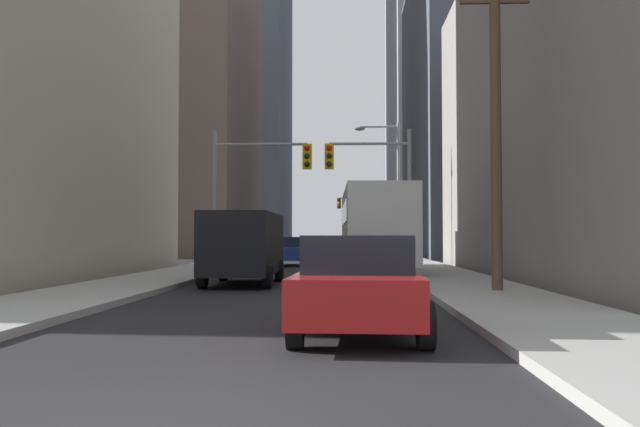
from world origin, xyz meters
TOP-DOWN VIEW (x-y plane):
  - sidewalk_left at (-5.00, 50.00)m, footprint 3.04×160.00m
  - sidewalk_right at (5.00, 50.00)m, footprint 3.04×160.00m
  - city_bus at (2.61, 22.94)m, footprint 2.78×11.56m
  - cargo_van_black at (-1.79, 15.94)m, footprint 2.16×5.22m
  - sedan_red at (1.63, 5.19)m, footprint 1.95×4.26m
  - sedan_beige at (1.65, 13.18)m, footprint 1.95×4.20m
  - sedan_blue at (-1.65, 30.29)m, footprint 1.95×4.20m
  - sedan_white at (1.59, 43.93)m, footprint 1.97×4.27m
  - sedan_silver at (1.74, 52.38)m, footprint 1.95×4.26m
  - traffic_signal_near_left at (-2.29, 22.58)m, footprint 4.19×0.44m
  - traffic_signal_near_right at (2.55, 22.58)m, footprint 3.62×0.44m
  - traffic_signal_far_right at (2.56, 60.54)m, footprint 3.60×0.44m
  - utility_pole_right at (5.31, 12.18)m, footprint 2.20×0.28m
  - street_lamp_right at (3.81, 29.72)m, footprint 2.37×0.32m
  - building_left_mid_office at (-16.61, 51.18)m, footprint 19.22×19.28m
  - building_left_far_tower at (-17.94, 92.66)m, footprint 21.10×21.36m
  - building_right_mid_block at (19.06, 48.46)m, footprint 24.35×21.08m
  - building_right_far_highrise at (18.84, 90.73)m, footprint 21.78×27.03m

SIDE VIEW (x-z plane):
  - sidewalk_left at x=-5.00m, z-range 0.00..0.15m
  - sidewalk_right at x=5.00m, z-range 0.00..0.15m
  - sedan_red at x=1.63m, z-range 0.01..1.53m
  - sedan_beige at x=1.65m, z-range 0.01..1.53m
  - sedan_blue at x=-1.65m, z-range 0.01..1.53m
  - sedan_white at x=1.59m, z-range 0.01..1.53m
  - sedan_silver at x=1.74m, z-range 0.01..1.53m
  - cargo_van_black at x=-1.79m, z-range 0.16..2.42m
  - city_bus at x=2.61m, z-range 0.23..3.63m
  - traffic_signal_far_right at x=2.56m, z-range 1.03..7.03m
  - traffic_signal_near_right at x=2.55m, z-range 1.03..7.03m
  - traffic_signal_near_left at x=-2.29m, z-range 1.06..7.06m
  - street_lamp_right at x=3.81m, z-range 0.79..8.29m
  - utility_pole_right at x=5.31m, z-range 0.27..9.29m
  - building_right_mid_block at x=19.06m, z-range 0.00..23.49m
  - building_left_mid_office at x=-16.61m, z-range 0.00..30.17m
  - building_right_far_highrise at x=18.84m, z-range 0.00..55.63m
  - building_left_far_tower at x=-17.94m, z-range 0.00..64.19m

